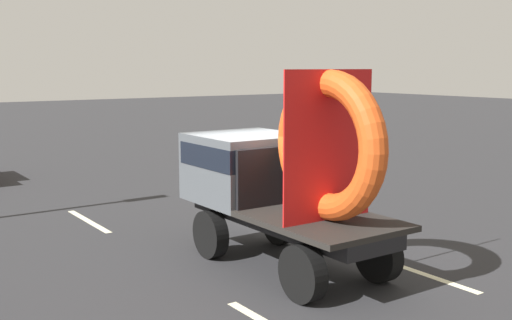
% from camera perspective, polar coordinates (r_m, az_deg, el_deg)
% --- Properties ---
extents(ground_plane, '(120.00, 120.00, 0.00)m').
position_cam_1_polar(ground_plane, '(12.74, 1.07, -8.53)').
color(ground_plane, '#28282B').
extents(flatbed_truck, '(2.02, 4.75, 3.70)m').
position_cam_1_polar(flatbed_truck, '(11.80, 1.69, -1.33)').
color(flatbed_truck, black).
rests_on(flatbed_truck, ground_plane).
extents(lane_dash_left_far, '(0.16, 2.65, 0.01)m').
position_cam_1_polar(lane_dash_left_far, '(15.83, -15.05, -5.41)').
color(lane_dash_left_far, beige).
rests_on(lane_dash_left_far, ground_plane).
extents(lane_dash_right_near, '(0.16, 2.50, 0.01)m').
position_cam_1_polar(lane_dash_right_near, '(11.95, 14.93, -9.98)').
color(lane_dash_right_near, beige).
rests_on(lane_dash_right_near, ground_plane).
extents(lane_dash_right_far, '(0.16, 2.92, 0.01)m').
position_cam_1_polar(lane_dash_right_far, '(17.80, -4.58, -3.61)').
color(lane_dash_right_far, beige).
rests_on(lane_dash_right_far, ground_plane).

